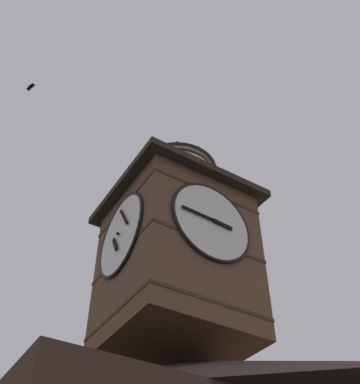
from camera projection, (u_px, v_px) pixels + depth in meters
clock_tower at (176, 242)px, 15.84m from camera, size 4.57×4.57×8.57m
flying_bird_high at (31, 87)px, 20.89m from camera, size 0.27×0.48×0.11m
flying_bird_low at (159, 149)px, 24.63m from camera, size 0.62×0.51×0.12m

